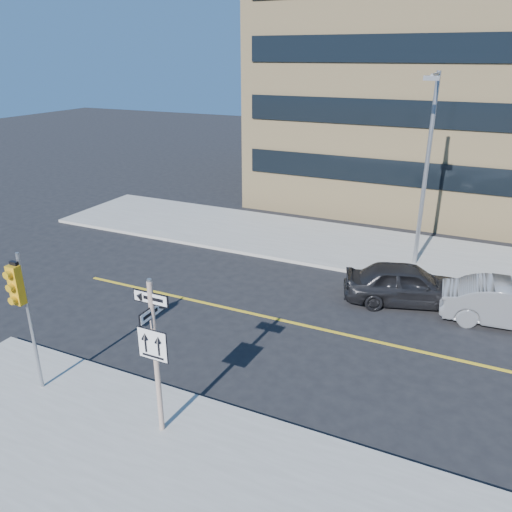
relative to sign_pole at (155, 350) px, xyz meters
The scene contains 7 objects.
ground 3.50m from the sign_pole, 90.00° to the left, with size 120.00×120.00×0.00m, color black.
sign_pole is the anchor object (origin of this frame).
traffic_signal 4.05m from the sign_pole, behind, with size 0.32×0.45×4.00m.
parked_car_a 10.74m from the sign_pole, 66.46° to the left, with size 4.60×1.85×1.57m, color black.
parked_car_b 12.44m from the sign_pole, 50.92° to the left, with size 4.62×1.61×1.52m, color slate.
streetlight_a 14.05m from the sign_pole, 73.23° to the left, with size 0.55×2.25×8.00m.
building_brick 28.36m from the sign_pole, 85.84° to the left, with size 18.00×18.00×18.00m, color tan.
Camera 1 is at (6.24, -10.41, 8.72)m, focal length 35.00 mm.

